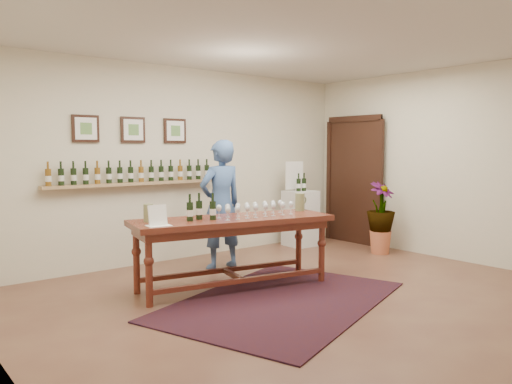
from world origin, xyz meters
TOP-DOWN VIEW (x-y plane):
  - ground at (0.00, 0.00)m, footprint 6.00×6.00m
  - room_shell at (2.11, 1.86)m, footprint 6.00×6.00m
  - rug at (-0.30, -0.02)m, footprint 3.14×2.58m
  - tasting_table at (-0.40, 0.74)m, footprint 2.44×1.21m
  - table_glasses at (-0.12, 0.66)m, footprint 1.20×0.36m
  - table_bottles at (-0.80, 0.81)m, footprint 0.35×0.25m
  - pitcher_left at (-1.31, 1.04)m, footprint 0.16×0.16m
  - pitcher_right at (0.65, 0.70)m, footprint 0.17×0.17m
  - menu_card at (-1.37, 0.73)m, footprint 0.26×0.20m
  - display_pedestal at (1.99, 2.08)m, footprint 0.48×0.48m
  - pedestal_bottles at (1.96, 2.03)m, footprint 0.29×0.09m
  - info_sign at (1.95, 2.19)m, footprint 0.37×0.03m
  - potted_plant at (2.51, 0.83)m, footprint 0.51×0.51m
  - person at (0.05, 1.62)m, footprint 0.65×0.44m

SIDE VIEW (x-z plane):
  - ground at x=0.00m, z-range 0.00..0.00m
  - rug at x=-0.30m, z-range 0.00..0.01m
  - display_pedestal at x=1.99m, z-range 0.00..0.92m
  - potted_plant at x=2.51m, z-range 0.08..1.04m
  - tasting_table at x=-0.40m, z-range 0.29..1.12m
  - person at x=0.05m, z-range 0.00..1.74m
  - table_glasses at x=-0.12m, z-range 0.83..0.99m
  - pitcher_left at x=-1.31m, z-range 0.83..1.03m
  - menu_card at x=-1.37m, z-range 0.83..1.05m
  - pitcher_right at x=0.65m, z-range 0.83..1.05m
  - table_bottles at x=-0.80m, z-range 0.83..1.16m
  - pedestal_bottles at x=1.96m, z-range 0.92..1.22m
  - room_shell at x=2.11m, z-range -1.88..4.12m
  - info_sign at x=1.95m, z-range 0.92..1.43m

